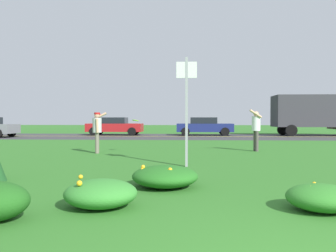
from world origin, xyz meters
The scene contains 13 objects.
ground_plane centered at (0.00, 11.23, 0.00)m, with size 120.00×120.00×0.00m, color #2D6B23.
highway_strip centered at (0.00, 22.45, 0.00)m, with size 120.00×8.65×0.01m, color #38383A.
highway_center_stripe centered at (0.00, 22.45, 0.01)m, with size 120.00×0.16×0.00m, color yellow.
daylily_clump_front_center centered at (-1.62, 4.04, 0.20)m, with size 1.27×1.30×0.42m.
daylily_clump_front_left centered at (0.71, 2.50, 0.19)m, with size 1.00×0.89×0.38m.
daylily_clump_near_camera centered at (-2.48, 2.52, 0.21)m, with size 1.08×0.99×0.45m.
sign_post_near_path centered at (-1.21, 6.75, 1.80)m, with size 0.56×0.10×3.00m.
person_thrower_red_cap_gray_shirt centered at (-4.62, 10.12, 0.95)m, with size 0.52×0.55×1.58m.
person_catcher_white_shirt centered at (1.62, 11.25, 0.98)m, with size 0.53×0.55×1.71m.
frisbee_lime centered at (-3.18, 10.33, 1.25)m, with size 0.26×0.26×0.09m.
car_red_center_left centered at (-7.09, 24.40, 0.74)m, with size 4.50×2.00×1.45m.
car_navy_center_right centered at (0.26, 24.40, 0.74)m, with size 4.50×2.00×1.45m.
box_truck_tan centered at (9.02, 24.40, 1.80)m, with size 6.70×2.46×3.20m.
Camera 1 is at (-1.22, -2.23, 1.30)m, focal length 35.01 mm.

